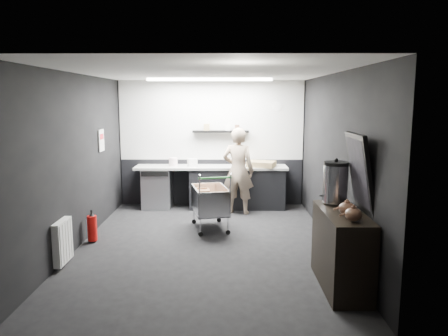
{
  "coord_description": "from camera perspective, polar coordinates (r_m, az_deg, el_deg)",
  "views": [
    {
      "loc": [
        0.34,
        -6.69,
        2.3
      ],
      "look_at": [
        0.29,
        0.4,
        1.18
      ],
      "focal_mm": 35.0,
      "sensor_mm": 36.0,
      "label": 1
    }
  ],
  "objects": [
    {
      "name": "floor",
      "position": [
        7.08,
        -2.39,
        -9.99
      ],
      "size": [
        5.5,
        5.5,
        0.0
      ],
      "primitive_type": "plane",
      "color": "black",
      "rests_on": "ground"
    },
    {
      "name": "ceiling",
      "position": [
        6.71,
        -2.54,
        12.38
      ],
      "size": [
        5.5,
        5.5,
        0.0
      ],
      "primitive_type": "plane",
      "rotation": [
        3.14,
        0.0,
        0.0
      ],
      "color": "white",
      "rests_on": "wall_back"
    },
    {
      "name": "wall_back",
      "position": [
        9.49,
        -1.63,
        3.24
      ],
      "size": [
        5.5,
        0.0,
        5.5
      ],
      "primitive_type": "plane",
      "rotation": [
        1.57,
        0.0,
        0.0
      ],
      "color": "black",
      "rests_on": "floor"
    },
    {
      "name": "wall_front",
      "position": [
        4.07,
        -4.4,
        -4.59
      ],
      "size": [
        5.5,
        0.0,
        5.5
      ],
      "primitive_type": "plane",
      "rotation": [
        -1.57,
        0.0,
        0.0
      ],
      "color": "black",
      "rests_on": "floor"
    },
    {
      "name": "wall_left",
      "position": [
        7.15,
        -18.69,
        0.86
      ],
      "size": [
        0.0,
        5.5,
        5.5
      ],
      "primitive_type": "plane",
      "rotation": [
        1.57,
        0.0,
        1.57
      ],
      "color": "black",
      "rests_on": "floor"
    },
    {
      "name": "wall_right",
      "position": [
        6.96,
        14.23,
        0.85
      ],
      "size": [
        0.0,
        5.5,
        5.5
      ],
      "primitive_type": "plane",
      "rotation": [
        1.57,
        0.0,
        -1.57
      ],
      "color": "black",
      "rests_on": "floor"
    },
    {
      "name": "kitchen_wall_panel",
      "position": [
        9.43,
        -1.65,
        6.25
      ],
      "size": [
        3.95,
        0.02,
        1.7
      ],
      "primitive_type": "cube",
      "color": "silver",
      "rests_on": "wall_back"
    },
    {
      "name": "dado_panel",
      "position": [
        9.6,
        -1.61,
        -1.83
      ],
      "size": [
        3.95,
        0.02,
        1.0
      ],
      "primitive_type": "cube",
      "color": "black",
      "rests_on": "wall_back"
    },
    {
      "name": "floating_shelf",
      "position": [
        9.33,
        -0.44,
        4.81
      ],
      "size": [
        1.2,
        0.22,
        0.04
      ],
      "primitive_type": "cube",
      "color": "black",
      "rests_on": "wall_back"
    },
    {
      "name": "wall_clock",
      "position": [
        9.47,
        6.92,
        8.01
      ],
      "size": [
        0.2,
        0.03,
        0.2
      ],
      "primitive_type": "cylinder",
      "rotation": [
        1.57,
        0.0,
        0.0
      ],
      "color": "white",
      "rests_on": "wall_back"
    },
    {
      "name": "poster",
      "position": [
        8.35,
        -15.73,
        3.49
      ],
      "size": [
        0.02,
        0.3,
        0.4
      ],
      "primitive_type": "cube",
      "color": "white",
      "rests_on": "wall_left"
    },
    {
      "name": "poster_red_band",
      "position": [
        8.34,
        -15.72,
        3.97
      ],
      "size": [
        0.02,
        0.22,
        0.1
      ],
      "primitive_type": "cube",
      "color": "red",
      "rests_on": "poster"
    },
    {
      "name": "radiator",
      "position": [
        6.52,
        -20.33,
        -9.01
      ],
      "size": [
        0.1,
        0.5,
        0.6
      ],
      "primitive_type": "cube",
      "color": "white",
      "rests_on": "wall_left"
    },
    {
      "name": "ceiling_strip",
      "position": [
        8.55,
        -1.89,
        11.46
      ],
      "size": [
        2.4,
        0.2,
        0.04
      ],
      "primitive_type": "cube",
      "color": "white",
      "rests_on": "ceiling"
    },
    {
      "name": "prep_counter",
      "position": [
        9.3,
        -0.84,
        -2.45
      ],
      "size": [
        3.2,
        0.61,
        0.9
      ],
      "color": "black",
      "rests_on": "floor"
    },
    {
      "name": "person",
      "position": [
        8.78,
        1.86,
        -0.37
      ],
      "size": [
        0.72,
        0.56,
        1.75
      ],
      "primitive_type": "imported",
      "rotation": [
        0.0,
        0.0,
        2.9
      ],
      "color": "beige",
      "rests_on": "floor"
    },
    {
      "name": "shopping_cart",
      "position": [
        7.78,
        -1.86,
        -4.48
      ],
      "size": [
        0.74,
        1.05,
        1.03
      ],
      "color": "silver",
      "rests_on": "floor"
    },
    {
      "name": "sideboard",
      "position": [
        5.61,
        15.17,
        -8.96
      ],
      "size": [
        0.54,
        1.27,
        1.91
      ],
      "color": "black",
      "rests_on": "floor"
    },
    {
      "name": "fire_extinguisher",
      "position": [
        7.45,
        -16.84,
        -7.42
      ],
      "size": [
        0.15,
        0.15,
        0.51
      ],
      "color": "red",
      "rests_on": "floor"
    },
    {
      "name": "cardboard_box",
      "position": [
        9.19,
        4.9,
        0.53
      ],
      "size": [
        0.66,
        0.58,
        0.11
      ],
      "primitive_type": "cube",
      "rotation": [
        0.0,
        0.0,
        -0.32
      ],
      "color": "#9B8352",
      "rests_on": "prep_counter"
    },
    {
      "name": "pink_tub",
      "position": [
        9.27,
        -6.64,
        0.79
      ],
      "size": [
        0.18,
        0.18,
        0.18
      ],
      "primitive_type": "cylinder",
      "color": "white",
      "rests_on": "prep_counter"
    },
    {
      "name": "white_container",
      "position": [
        9.18,
        -4.15,
        0.7
      ],
      "size": [
        0.22,
        0.19,
        0.16
      ],
      "primitive_type": "cube",
      "rotation": [
        0.0,
        0.0,
        0.34
      ],
      "color": "white",
      "rests_on": "prep_counter"
    }
  ]
}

